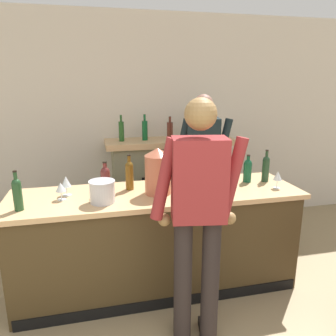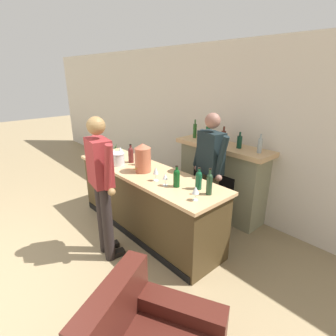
% 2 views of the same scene
% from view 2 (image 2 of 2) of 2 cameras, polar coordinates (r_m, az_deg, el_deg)
% --- Properties ---
extents(wall_back_panel, '(12.00, 0.07, 2.75)m').
position_cam_2_polar(wall_back_panel, '(4.81, 7.86, 8.99)').
color(wall_back_panel, beige).
rests_on(wall_back_panel, ground_plane).
extents(bar_counter, '(2.61, 0.75, 0.96)m').
position_cam_2_polar(bar_counter, '(3.95, -4.74, -7.10)').
color(bar_counter, '#42331B').
rests_on(bar_counter, ground_plane).
extents(fireplace_stone, '(1.62, 0.52, 1.53)m').
position_cam_2_polar(fireplace_stone, '(4.44, 11.46, -2.35)').
color(fireplace_stone, gray).
rests_on(fireplace_stone, ground_plane).
extents(potted_plant_corner, '(0.42, 0.43, 0.71)m').
position_cam_2_polar(potted_plant_corner, '(6.40, -11.05, 1.48)').
color(potted_plant_corner, '#A0623A').
rests_on(potted_plant_corner, ground_plane).
extents(person_customer, '(0.65, 0.35, 1.83)m').
position_cam_2_polar(person_customer, '(3.26, -14.21, -3.35)').
color(person_customer, black).
rests_on(person_customer, ground_plane).
extents(person_bartender, '(0.65, 0.35, 1.79)m').
position_cam_2_polar(person_bartender, '(3.73, 9.05, -0.36)').
color(person_bartender, '#4A422D').
rests_on(person_bartender, ground_plane).
extents(copper_dispenser, '(0.23, 0.27, 0.41)m').
position_cam_2_polar(copper_dispenser, '(3.67, -5.51, 2.28)').
color(copper_dispenser, '#B36145').
rests_on(copper_dispenser, bar_counter).
extents(ice_bucket_steel, '(0.21, 0.21, 0.18)m').
position_cam_2_polar(ice_bucket_steel, '(4.03, -10.90, 1.94)').
color(ice_bucket_steel, silver).
rests_on(ice_bucket_steel, bar_counter).
extents(wine_bottle_burgundy_dark, '(0.08, 0.08, 0.29)m').
position_cam_2_polar(wine_bottle_burgundy_dark, '(4.10, -8.09, 3.00)').
color(wine_bottle_burgundy_dark, '#5D2321').
rests_on(wine_bottle_burgundy_dark, bar_counter).
extents(wine_bottle_cabernet_heavy, '(0.08, 0.08, 0.27)m').
position_cam_2_polar(wine_bottle_cabernet_heavy, '(3.14, 6.69, -2.46)').
color(wine_bottle_cabernet_heavy, '#114A2C').
rests_on(wine_bottle_cabernet_heavy, bar_counter).
extents(wine_bottle_rose_blush, '(0.07, 0.07, 0.32)m').
position_cam_2_polar(wine_bottle_rose_blush, '(3.01, 8.99, -3.25)').
color(wine_bottle_rose_blush, '#1F3A24').
rests_on(wine_bottle_rose_blush, bar_counter).
extents(wine_bottle_port_short, '(0.07, 0.07, 0.33)m').
position_cam_2_polar(wine_bottle_port_short, '(3.96, -5.53, 2.69)').
color(wine_bottle_port_short, brown).
rests_on(wine_bottle_port_short, bar_counter).
extents(wine_bottle_chardonnay_pale, '(0.08, 0.08, 0.27)m').
position_cam_2_polar(wine_bottle_chardonnay_pale, '(3.18, 1.87, -2.01)').
color(wine_bottle_chardonnay_pale, '#0D4418').
rests_on(wine_bottle_chardonnay_pale, bar_counter).
extents(wine_bottle_merlot_tall, '(0.07, 0.07, 0.32)m').
position_cam_2_polar(wine_bottle_merlot_tall, '(4.54, -15.40, 4.26)').
color(wine_bottle_merlot_tall, '#204525').
rests_on(wine_bottle_merlot_tall, bar_counter).
extents(wine_glass_front_left, '(0.09, 0.09, 0.17)m').
position_cam_2_polar(wine_glass_front_left, '(4.38, -10.31, 3.84)').
color(wine_glass_front_left, silver).
rests_on(wine_glass_front_left, bar_counter).
extents(wine_glass_back_row, '(0.07, 0.07, 0.16)m').
position_cam_2_polar(wine_glass_back_row, '(3.22, -0.61, -2.01)').
color(wine_glass_back_row, silver).
rests_on(wine_glass_back_row, bar_counter).
extents(wine_glass_front_right, '(0.08, 0.08, 0.16)m').
position_cam_2_polar(wine_glass_front_right, '(2.86, 6.02, -4.88)').
color(wine_glass_front_right, silver).
rests_on(wine_glass_front_right, bar_counter).
extents(wine_glass_mid_counter, '(0.07, 0.07, 0.19)m').
position_cam_2_polar(wine_glass_mid_counter, '(3.36, -2.69, -0.67)').
color(wine_glass_mid_counter, silver).
rests_on(wine_glass_mid_counter, bar_counter).
extents(wine_glass_by_dispenser, '(0.09, 0.09, 0.15)m').
position_cam_2_polar(wine_glass_by_dispenser, '(4.37, -11.69, 3.50)').
color(wine_glass_by_dispenser, silver).
rests_on(wine_glass_by_dispenser, bar_counter).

